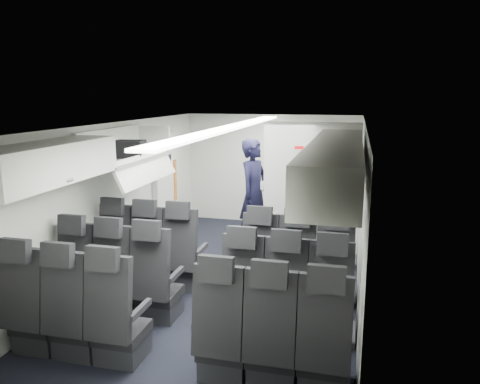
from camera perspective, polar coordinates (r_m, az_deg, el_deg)
The scene contains 14 objects.
cabin_shell at distance 6.37m, azimuth -0.87°, elevation -0.95°, with size 3.41×6.01×2.16m.
seat_row_front at distance 6.08m, azimuth -2.15°, elevation -8.67°, with size 3.33×0.56×1.24m.
seat_row_mid at distance 5.29m, azimuth -4.90°, elevation -11.96°, with size 3.33×0.56×1.24m.
seat_row_rear at distance 4.53m, azimuth -8.72°, elevation -16.34°, with size 3.33×0.56×1.24m.
overhead_bin_left_rear at distance 5.05m, azimuth -22.62°, elevation 3.25°, with size 0.53×1.80×0.40m.
overhead_bin_left_front_open at distance 6.56m, azimuth -13.78°, elevation 4.52°, with size 0.64×1.70×0.72m.
overhead_bin_right_rear at distance 4.07m, azimuth 11.06°, elevation 2.07°, with size 0.53×1.80×0.40m.
overhead_bin_right_front at distance 5.80m, azimuth 12.01°, elevation 4.91°, with size 0.53×1.70×0.40m.
bulkhead_partition at distance 6.99m, azimuth 8.62°, elevation -0.34°, with size 1.40×0.15×2.13m.
galley_unit at distance 8.89m, azimuth 9.59°, elevation 1.42°, with size 0.85×0.52×1.90m.
boarding_door at distance 8.37m, azimuth -9.02°, elevation 0.82°, with size 0.12×1.27×1.86m.
flight_attendant at distance 7.75m, azimuth 1.74°, elevation -0.21°, with size 0.67×0.44×1.83m, color black.
carry_on_bag at distance 6.62m, azimuth -13.46°, elevation 5.02°, with size 0.43×0.30×0.26m, color black.
papers at distance 7.63m, azimuth 3.06°, elevation 0.89°, with size 0.19×0.02×0.13m, color white.
Camera 1 is at (1.59, -6.01, 2.54)m, focal length 35.00 mm.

